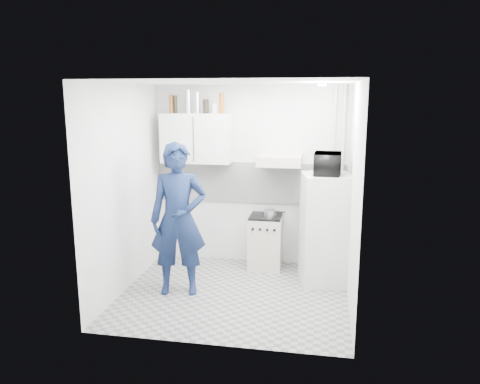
# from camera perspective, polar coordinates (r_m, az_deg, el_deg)

# --- Properties ---
(floor) EXTENTS (2.80, 2.80, 0.00)m
(floor) POSITION_cam_1_polar(r_m,az_deg,el_deg) (6.03, -0.70, -12.29)
(floor) COLOR gray
(floor) RESTS_ON ground
(ceiling) EXTENTS (2.80, 2.80, 0.00)m
(ceiling) POSITION_cam_1_polar(r_m,az_deg,el_deg) (5.51, -0.77, 13.25)
(ceiling) COLOR white
(ceiling) RESTS_ON wall_back
(wall_back) EXTENTS (2.80, 0.00, 2.80)m
(wall_back) POSITION_cam_1_polar(r_m,az_deg,el_deg) (6.83, 1.27, 2.01)
(wall_back) COLOR silver
(wall_back) RESTS_ON floor
(wall_left) EXTENTS (0.00, 2.60, 2.60)m
(wall_left) POSITION_cam_1_polar(r_m,az_deg,el_deg) (6.04, -13.87, 0.38)
(wall_left) COLOR silver
(wall_left) RESTS_ON floor
(wall_right) EXTENTS (0.00, 2.60, 2.60)m
(wall_right) POSITION_cam_1_polar(r_m,az_deg,el_deg) (5.54, 13.65, -0.63)
(wall_right) COLOR silver
(wall_right) RESTS_ON floor
(person) EXTENTS (0.77, 0.59, 1.90)m
(person) POSITION_cam_1_polar(r_m,az_deg,el_deg) (5.82, -7.52, -3.33)
(person) COLOR #111D3D
(person) RESTS_ON floor
(stove) EXTENTS (0.47, 0.47, 0.75)m
(stove) POSITION_cam_1_polar(r_m,az_deg,el_deg) (6.78, 3.13, -6.16)
(stove) COLOR #BFB5A5
(stove) RESTS_ON floor
(fridge) EXTENTS (0.70, 0.70, 1.46)m
(fridge) POSITION_cam_1_polar(r_m,az_deg,el_deg) (6.27, 10.34, -4.45)
(fridge) COLOR white
(fridge) RESTS_ON floor
(stove_top) EXTENTS (0.45, 0.45, 0.03)m
(stove_top) POSITION_cam_1_polar(r_m,az_deg,el_deg) (6.67, 3.16, -3.00)
(stove_top) COLOR black
(stove_top) RESTS_ON stove
(saucepan) EXTENTS (0.17, 0.17, 0.09)m
(saucepan) POSITION_cam_1_polar(r_m,az_deg,el_deg) (6.60, 3.67, -2.62)
(saucepan) COLOR silver
(saucepan) RESTS_ON stove_top
(microwave) EXTENTS (0.51, 0.35, 0.28)m
(microwave) POSITION_cam_1_polar(r_m,az_deg,el_deg) (6.08, 10.64, 3.42)
(microwave) COLOR black
(microwave) RESTS_ON fridge
(bottle_a) EXTENTS (0.06, 0.06, 0.26)m
(bottle_a) POSITION_cam_1_polar(r_m,az_deg,el_deg) (6.83, -8.37, 10.56)
(bottle_a) COLOR brown
(bottle_a) RESTS_ON upper_cabinet
(bottle_b) EXTENTS (0.06, 0.06, 0.25)m
(bottle_b) POSITION_cam_1_polar(r_m,az_deg,el_deg) (6.81, -7.92, 10.54)
(bottle_b) COLOR black
(bottle_b) RESTS_ON upper_cabinet
(bottle_c) EXTENTS (0.08, 0.08, 0.33)m
(bottle_c) POSITION_cam_1_polar(r_m,az_deg,el_deg) (6.76, -6.36, 10.90)
(bottle_c) COLOR silver
(bottle_c) RESTS_ON upper_cabinet
(bottle_d) EXTENTS (0.07, 0.07, 0.29)m
(bottle_d) POSITION_cam_1_polar(r_m,az_deg,el_deg) (6.72, -5.26, 10.78)
(bottle_d) COLOR silver
(bottle_d) RESTS_ON upper_cabinet
(canister_a) EXTENTS (0.08, 0.08, 0.20)m
(canister_a) POSITION_cam_1_polar(r_m,az_deg,el_deg) (6.69, -4.18, 10.38)
(canister_a) COLOR black
(canister_a) RESTS_ON upper_cabinet
(canister_b) EXTENTS (0.08, 0.08, 0.14)m
(canister_b) POSITION_cam_1_polar(r_m,az_deg,el_deg) (6.66, -3.11, 10.15)
(canister_b) COLOR #B2B7BC
(canister_b) RESTS_ON upper_cabinet
(bottle_e) EXTENTS (0.07, 0.07, 0.28)m
(bottle_e) POSITION_cam_1_polar(r_m,az_deg,el_deg) (6.64, -2.25, 10.76)
(bottle_e) COLOR brown
(bottle_e) RESTS_ON upper_cabinet
(upper_cabinet) EXTENTS (1.00, 0.35, 0.70)m
(upper_cabinet) POSITION_cam_1_polar(r_m,az_deg,el_deg) (6.75, -5.29, 6.55)
(upper_cabinet) COLOR white
(upper_cabinet) RESTS_ON wall_back
(range_hood) EXTENTS (0.60, 0.50, 0.14)m
(range_hood) POSITION_cam_1_polar(r_m,az_deg,el_deg) (6.49, 4.87, 3.87)
(range_hood) COLOR #BFB5A5
(range_hood) RESTS_ON wall_back
(backsplash) EXTENTS (2.74, 0.03, 0.60)m
(backsplash) POSITION_cam_1_polar(r_m,az_deg,el_deg) (6.84, 1.24, 1.16)
(backsplash) COLOR white
(backsplash) RESTS_ON wall_back
(pipe_a) EXTENTS (0.05, 0.05, 2.60)m
(pipe_a) POSITION_cam_1_polar(r_m,az_deg,el_deg) (6.68, 12.25, 1.52)
(pipe_a) COLOR #BFB5A5
(pipe_a) RESTS_ON floor
(pipe_b) EXTENTS (0.04, 0.04, 2.60)m
(pipe_b) POSITION_cam_1_polar(r_m,az_deg,el_deg) (6.67, 11.22, 1.55)
(pipe_b) COLOR #BFB5A5
(pipe_b) RESTS_ON floor
(ceiling_spot_fixture) EXTENTS (0.10, 0.10, 0.02)m
(ceiling_spot_fixture) POSITION_cam_1_polar(r_m,az_deg,el_deg) (5.60, 9.99, 12.75)
(ceiling_spot_fixture) COLOR white
(ceiling_spot_fixture) RESTS_ON ceiling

